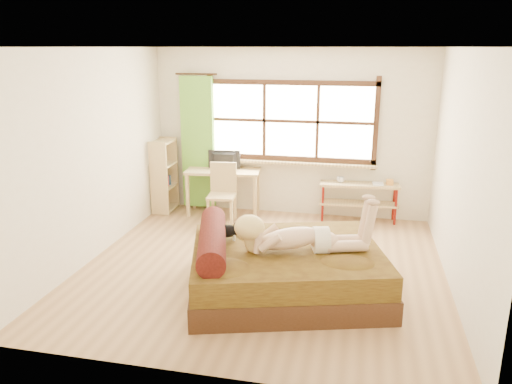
% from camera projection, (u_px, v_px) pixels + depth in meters
% --- Properties ---
extents(floor, '(4.50, 4.50, 0.00)m').
position_uv_depth(floor, '(263.00, 267.00, 6.37)').
color(floor, '#9E754C').
rests_on(floor, ground).
extents(ceiling, '(4.50, 4.50, 0.00)m').
position_uv_depth(ceiling, '(264.00, 47.00, 5.61)').
color(ceiling, white).
rests_on(ceiling, wall_back).
extents(wall_back, '(4.50, 0.00, 4.50)m').
position_uv_depth(wall_back, '(291.00, 133.00, 8.10)').
color(wall_back, silver).
rests_on(wall_back, floor).
extents(wall_front, '(4.50, 0.00, 4.50)m').
position_uv_depth(wall_front, '(206.00, 228.00, 3.88)').
color(wall_front, silver).
rests_on(wall_front, floor).
extents(wall_left, '(0.00, 4.50, 4.50)m').
position_uv_depth(wall_left, '(93.00, 156.00, 6.45)').
color(wall_left, silver).
rests_on(wall_left, floor).
extents(wall_right, '(0.00, 4.50, 4.50)m').
position_uv_depth(wall_right, '(462.00, 174.00, 5.53)').
color(wall_right, silver).
rests_on(wall_right, floor).
extents(window, '(2.80, 0.16, 1.46)m').
position_uv_depth(window, '(291.00, 124.00, 8.03)').
color(window, '#FFEDBF').
rests_on(window, wall_back).
extents(curtain, '(0.55, 0.10, 2.20)m').
position_uv_depth(curtain, '(198.00, 143.00, 8.36)').
color(curtain, '#529929').
rests_on(curtain, wall_back).
extents(bed, '(2.52, 2.22, 0.81)m').
position_uv_depth(bed, '(282.00, 268.00, 5.66)').
color(bed, black).
rests_on(bed, floor).
extents(woman, '(1.55, 0.82, 0.64)m').
position_uv_depth(woman, '(300.00, 224.00, 5.43)').
color(woman, tan).
rests_on(woman, bed).
extents(kitten, '(0.34, 0.21, 0.26)m').
position_uv_depth(kitten, '(227.00, 229.00, 5.80)').
color(kitten, black).
rests_on(kitten, bed).
extents(desk, '(1.25, 0.67, 0.75)m').
position_uv_depth(desk, '(223.00, 176.00, 8.23)').
color(desk, tan).
rests_on(desk, floor).
extents(monitor, '(0.54, 0.12, 0.31)m').
position_uv_depth(monitor, '(224.00, 160.00, 8.21)').
color(monitor, black).
rests_on(monitor, desk).
extents(chair, '(0.46, 0.46, 0.95)m').
position_uv_depth(chair, '(223.00, 189.00, 7.91)').
color(chair, tan).
rests_on(chair, floor).
extents(pipe_shelf, '(1.26, 0.39, 0.70)m').
position_uv_depth(pipe_shelf, '(360.00, 193.00, 7.95)').
color(pipe_shelf, tan).
rests_on(pipe_shelf, floor).
extents(cup, '(0.12, 0.12, 0.09)m').
position_uv_depth(cup, '(341.00, 180.00, 7.95)').
color(cup, gray).
rests_on(cup, pipe_shelf).
extents(book, '(0.18, 0.24, 0.02)m').
position_uv_depth(book, '(373.00, 184.00, 7.86)').
color(book, gray).
rests_on(book, pipe_shelf).
extents(bookshelf, '(0.31, 0.54, 1.23)m').
position_uv_depth(bookshelf, '(164.00, 175.00, 8.39)').
color(bookshelf, tan).
rests_on(bookshelf, floor).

